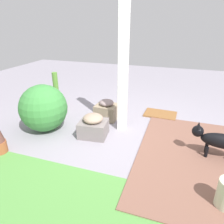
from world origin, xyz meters
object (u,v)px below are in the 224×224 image
object	(u,v)px
stone_planter_near	(93,126)
round_shrub	(44,108)
dog	(219,140)
doormat	(160,114)
stone_planter_nearest	(107,110)
terracotta_pot_tall	(57,95)
porch_pillar	(123,63)

from	to	relation	value
stone_planter_near	round_shrub	world-z (taller)	round_shrub
dog	doormat	distance (m)	1.56
stone_planter_near	dog	bearing A→B (deg)	179.90
stone_planter_nearest	round_shrub	xyz separation A→B (m)	(0.88, 0.76, 0.23)
stone_planter_near	round_shrub	size ratio (longest dim) A/B	0.61
terracotta_pot_tall	doormat	size ratio (longest dim) A/B	1.23
terracotta_pot_tall	dog	xyz separation A→B (m)	(-3.17, 0.93, 0.00)
doormat	stone_planter_near	bearing A→B (deg)	51.59
porch_pillar	terracotta_pot_tall	xyz separation A→B (m)	(1.67, -0.53, -0.90)
porch_pillar	doormat	distance (m)	1.55
dog	doormat	size ratio (longest dim) A/B	1.11
porch_pillar	stone_planter_near	bearing A→B (deg)	45.43
stone_planter_near	terracotta_pot_tall	world-z (taller)	terracotta_pot_tall
doormat	dog	bearing A→B (deg)	126.59
terracotta_pot_tall	doormat	world-z (taller)	terracotta_pot_tall
porch_pillar	stone_planter_nearest	distance (m)	1.13
porch_pillar	dog	bearing A→B (deg)	165.21
porch_pillar	terracotta_pot_tall	bearing A→B (deg)	-17.62
terracotta_pot_tall	porch_pillar	bearing A→B (deg)	162.38
porch_pillar	stone_planter_near	size ratio (longest dim) A/B	4.76
stone_planter_nearest	terracotta_pot_tall	size ratio (longest dim) A/B	0.55
stone_planter_nearest	round_shrub	world-z (taller)	round_shrub
stone_planter_near	doormat	distance (m)	1.58
stone_planter_near	terracotta_pot_tall	distance (m)	1.58
porch_pillar	doormat	world-z (taller)	porch_pillar
stone_planter_near	round_shrub	bearing A→B (deg)	3.66
stone_planter_near	terracotta_pot_tall	bearing A→B (deg)	-35.81
dog	round_shrub	bearing A→B (deg)	1.12
porch_pillar	round_shrub	xyz separation A→B (m)	(1.29, 0.45, -0.77)
porch_pillar	terracotta_pot_tall	world-z (taller)	porch_pillar
doormat	stone_planter_nearest	bearing A→B (deg)	27.80
round_shrub	stone_planter_near	bearing A→B (deg)	-176.34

